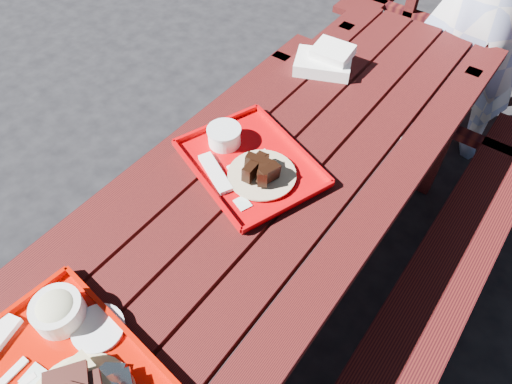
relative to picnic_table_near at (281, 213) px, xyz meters
The scene contains 5 objects.
ground 0.56m from the picnic_table_near, ahead, with size 60.00×60.00×0.00m, color black.
picnic_table_near is the anchor object (origin of this frame).
near_tray 0.87m from the picnic_table_near, 93.90° to the right, with size 0.52×0.42×0.15m.
far_tray 0.25m from the picnic_table_near, 168.31° to the right, with size 0.55×0.49×0.08m.
white_cloth 0.68m from the picnic_table_near, 108.83° to the left, with size 0.27×0.24×0.09m.
Camera 1 is at (0.53, -0.86, 1.87)m, focal length 32.00 mm.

